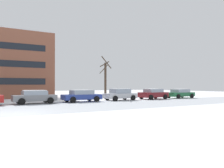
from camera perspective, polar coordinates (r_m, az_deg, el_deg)
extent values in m
plane|color=white|center=(15.00, -23.69, -7.34)|extent=(120.00, 120.00, 0.00)
cube|color=#B7BCC4|center=(17.99, -24.64, -6.17)|extent=(80.00, 8.04, 0.00)
cube|color=slate|center=(23.15, -19.63, -3.47)|extent=(4.21, 1.92, 0.60)
cube|color=#8C99A8|center=(23.13, -19.63, -2.20)|extent=(2.34, 1.70, 0.43)
cube|color=white|center=(23.13, -19.63, -1.60)|extent=(2.13, 1.57, 0.06)
cylinder|color=black|center=(24.35, -16.97, -3.92)|extent=(0.65, 0.25, 0.64)
cylinder|color=black|center=(22.63, -15.82, -4.19)|extent=(0.65, 0.25, 0.64)
cylinder|color=black|center=(23.81, -23.26, -3.98)|extent=(0.65, 0.25, 0.64)
cylinder|color=black|center=(22.04, -22.57, -4.27)|extent=(0.65, 0.25, 0.64)
cube|color=#283D93|center=(24.58, -7.94, -3.37)|extent=(4.38, 1.98, 0.56)
cube|color=#8C99A8|center=(24.56, -7.94, -2.18)|extent=(2.44, 1.75, 0.47)
cube|color=white|center=(24.56, -7.94, -1.56)|extent=(2.22, 1.62, 0.06)
cylinder|color=black|center=(26.02, -5.93, -3.71)|extent=(0.65, 0.25, 0.64)
cylinder|color=black|center=(24.38, -4.05, -3.93)|extent=(0.65, 0.25, 0.64)
cylinder|color=black|center=(24.93, -11.75, -3.85)|extent=(0.65, 0.25, 0.64)
cylinder|color=black|center=(23.21, -10.20, -4.10)|extent=(0.65, 0.25, 0.64)
cube|color=silver|center=(26.86, 2.16, -3.09)|extent=(4.07, 1.93, 0.58)
cube|color=#8C99A8|center=(26.84, 2.16, -1.89)|extent=(2.27, 1.71, 0.54)
cube|color=white|center=(26.83, 2.16, -1.25)|extent=(2.06, 1.58, 0.06)
cylinder|color=black|center=(28.35, 3.32, -3.44)|extent=(0.65, 0.25, 0.64)
cylinder|color=black|center=(26.89, 5.54, -3.60)|extent=(0.65, 0.25, 0.64)
cylinder|color=black|center=(26.94, -1.22, -3.60)|extent=(0.65, 0.25, 0.64)
cylinder|color=black|center=(25.41, 0.85, -3.79)|extent=(0.65, 0.25, 0.64)
cube|color=maroon|center=(29.64, 10.76, -2.77)|extent=(3.96, 2.01, 0.65)
cube|color=#8C99A8|center=(29.62, 10.76, -1.74)|extent=(2.21, 1.79, 0.42)
cube|color=white|center=(29.62, 10.76, -1.27)|extent=(2.01, 1.65, 0.06)
cylinder|color=black|center=(31.20, 11.31, -3.15)|extent=(0.65, 0.25, 0.64)
cylinder|color=black|center=(29.85, 13.78, -3.27)|extent=(0.65, 0.25, 0.64)
cylinder|color=black|center=(29.53, 7.72, -3.31)|extent=(0.65, 0.25, 0.64)
cylinder|color=black|center=(28.11, 10.16, -3.46)|extent=(0.65, 0.25, 0.64)
cube|color=#1E6038|center=(33.14, 17.45, -2.59)|extent=(4.42, 1.93, 0.55)
cube|color=#8C99A8|center=(33.12, 17.45, -1.73)|extent=(2.46, 1.70, 0.44)
cube|color=white|center=(33.12, 17.45, -1.29)|extent=(2.24, 1.57, 0.06)
cylinder|color=black|center=(34.80, 17.86, -2.86)|extent=(0.65, 0.25, 0.64)
cylinder|color=black|center=(33.67, 20.18, -2.93)|extent=(0.65, 0.25, 0.64)
cylinder|color=black|center=(32.70, 14.64, -3.02)|extent=(0.65, 0.25, 0.64)
cylinder|color=black|center=(31.50, 16.99, -3.12)|extent=(0.65, 0.25, 0.64)
cylinder|color=#423326|center=(29.56, -1.74, 0.84)|extent=(0.31, 0.31, 4.92)
cylinder|color=#423326|center=(30.16, -2.21, 3.88)|extent=(1.23, 0.15, 1.24)
cylinder|color=#423326|center=(30.32, -1.95, 5.24)|extent=(1.31, 0.52, 0.84)
cylinder|color=#423326|center=(29.08, -1.48, 5.69)|extent=(1.38, 0.51, 1.69)
cube|color=brown|center=(37.16, -27.03, 4.23)|extent=(13.87, 9.38, 9.60)
cube|color=white|center=(37.86, -27.00, 11.57)|extent=(13.60, 9.19, 0.10)
cube|color=black|center=(32.34, -26.71, 0.66)|extent=(11.10, 0.04, 0.90)
cube|color=black|center=(32.47, -26.69, 4.90)|extent=(11.10, 0.04, 0.90)
cube|color=black|center=(32.77, -26.68, 9.08)|extent=(11.10, 0.04, 0.90)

